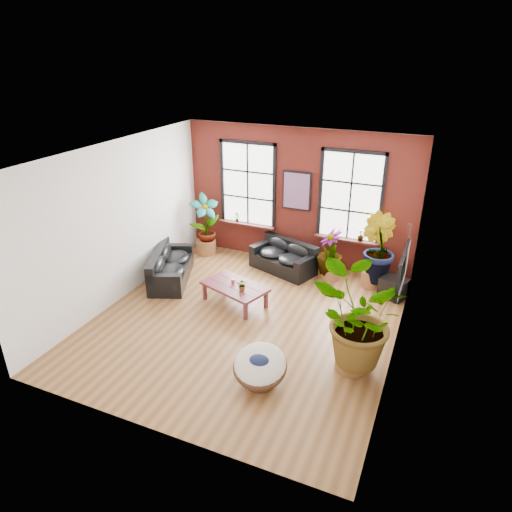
{
  "coord_description": "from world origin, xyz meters",
  "views": [
    {
      "loc": [
        3.41,
        -7.35,
        5.25
      ],
      "look_at": [
        0.0,
        0.6,
        1.25
      ],
      "focal_mm": 32.0,
      "sensor_mm": 36.0,
      "label": 1
    }
  ],
  "objects_px": {
    "sofa_left": "(169,267)",
    "coffee_table": "(235,287)",
    "sofa_back": "(284,258)",
    "papasan_chair": "(260,366)"
  },
  "relations": [
    {
      "from": "sofa_back",
      "to": "coffee_table",
      "type": "relative_size",
      "value": 1.13
    },
    {
      "from": "sofa_left",
      "to": "coffee_table",
      "type": "relative_size",
      "value": 1.28
    },
    {
      "from": "coffee_table",
      "to": "papasan_chair",
      "type": "relative_size",
      "value": 1.52
    },
    {
      "from": "coffee_table",
      "to": "papasan_chair",
      "type": "xyz_separation_m",
      "value": [
        1.55,
        -2.24,
        -0.05
      ]
    },
    {
      "from": "papasan_chair",
      "to": "coffee_table",
      "type": "bearing_deg",
      "value": 115.36
    },
    {
      "from": "sofa_back",
      "to": "papasan_chair",
      "type": "bearing_deg",
      "value": -56.0
    },
    {
      "from": "coffee_table",
      "to": "papasan_chair",
      "type": "distance_m",
      "value": 2.72
    },
    {
      "from": "sofa_back",
      "to": "sofa_left",
      "type": "distance_m",
      "value": 2.9
    },
    {
      "from": "sofa_left",
      "to": "papasan_chair",
      "type": "relative_size",
      "value": 1.94
    },
    {
      "from": "sofa_back",
      "to": "papasan_chair",
      "type": "relative_size",
      "value": 1.71
    }
  ]
}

